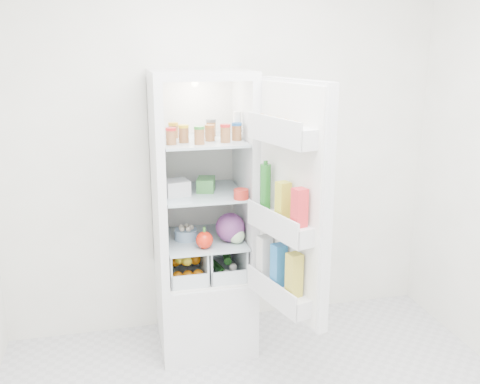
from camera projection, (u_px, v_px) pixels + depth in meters
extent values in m
cube|color=silver|center=(223.00, 143.00, 3.62)|extent=(3.00, 0.02, 2.60)
cube|color=white|center=(204.00, 307.00, 3.58)|extent=(0.60, 0.60, 0.50)
cube|color=white|center=(200.00, 74.00, 3.18)|extent=(0.60, 0.60, 0.05)
cube|color=white|center=(195.00, 170.00, 3.61)|extent=(0.60, 0.05, 1.25)
cube|color=white|center=(158.00, 183.00, 3.29)|extent=(0.05, 0.60, 1.25)
cube|color=white|center=(244.00, 178.00, 3.41)|extent=(0.05, 0.60, 1.25)
cube|color=white|center=(196.00, 171.00, 3.58)|extent=(0.50, 0.01, 1.25)
sphere|color=white|center=(195.00, 83.00, 3.39)|extent=(0.05, 0.05, 0.05)
cube|color=#ABC0C9|center=(204.00, 239.00, 3.43)|extent=(0.49, 0.53, 0.01)
cube|color=#ABC0C9|center=(203.00, 193.00, 3.35)|extent=(0.49, 0.53, 0.02)
cube|color=#ABC0C9|center=(202.00, 141.00, 3.26)|extent=(0.49, 0.53, 0.02)
cylinder|color=#B21919|center=(171.00, 137.00, 3.07)|extent=(0.06, 0.06, 0.08)
cylinder|color=gold|center=(184.00, 135.00, 3.14)|extent=(0.06, 0.06, 0.08)
cylinder|color=#267226|center=(199.00, 137.00, 3.08)|extent=(0.06, 0.06, 0.08)
cylinder|color=brown|center=(210.00, 134.00, 3.19)|extent=(0.06, 0.06, 0.08)
cylinder|color=#B21919|center=(225.00, 135.00, 3.14)|extent=(0.06, 0.06, 0.08)
cylinder|color=#194C8C|center=(237.00, 133.00, 3.21)|extent=(0.06, 0.06, 0.08)
cylinder|color=#BF8C19|center=(173.00, 131.00, 3.30)|extent=(0.06, 0.06, 0.08)
cylinder|color=#4C4C4C|center=(211.00, 129.00, 3.37)|extent=(0.06, 0.06, 0.08)
cylinder|color=white|center=(237.00, 125.00, 3.25)|extent=(0.06, 0.06, 0.17)
cube|color=silver|center=(176.00, 188.00, 3.25)|extent=(0.17, 0.17, 0.09)
cylinder|color=red|center=(241.00, 194.00, 3.17)|extent=(0.11, 0.11, 0.06)
cube|color=#3B813A|center=(206.00, 184.00, 3.34)|extent=(0.14, 0.17, 0.08)
sphere|color=#62215A|center=(230.00, 227.00, 3.35)|extent=(0.18, 0.18, 0.18)
sphere|color=red|center=(204.00, 240.00, 3.24)|extent=(0.11, 0.11, 0.11)
cylinder|color=#809FBF|center=(186.00, 234.00, 3.39)|extent=(0.15, 0.15, 0.07)
sphere|color=#B3D8A2|center=(236.00, 236.00, 3.32)|extent=(0.10, 0.10, 0.10)
sphere|color=orange|center=(178.00, 277.00, 3.32)|extent=(0.07, 0.07, 0.07)
sphere|color=orange|center=(188.00, 276.00, 3.34)|extent=(0.07, 0.07, 0.07)
sphere|color=orange|center=(198.00, 275.00, 3.35)|extent=(0.07, 0.07, 0.07)
sphere|color=orange|center=(175.00, 261.00, 3.42)|extent=(0.07, 0.07, 0.07)
sphere|color=orange|center=(185.00, 260.00, 3.44)|extent=(0.07, 0.07, 0.07)
sphere|color=orange|center=(195.00, 259.00, 3.45)|extent=(0.07, 0.07, 0.07)
sphere|color=yellow|center=(180.00, 259.00, 3.36)|extent=(0.06, 0.06, 0.06)
sphere|color=yellow|center=(189.00, 252.00, 3.48)|extent=(0.06, 0.06, 0.06)
sphere|color=yellow|center=(187.00, 261.00, 3.33)|extent=(0.06, 0.06, 0.06)
cylinder|color=#174618|center=(217.00, 267.00, 3.50)|extent=(0.09, 0.21, 0.05)
cylinder|color=#174618|center=(227.00, 256.00, 3.55)|extent=(0.08, 0.21, 0.05)
sphere|color=white|center=(226.00, 274.00, 3.39)|extent=(0.05, 0.05, 0.05)
sphere|color=white|center=(233.00, 267.00, 3.42)|extent=(0.05, 0.05, 0.05)
cube|color=white|center=(294.00, 201.00, 2.89)|extent=(0.22, 0.59, 1.30)
cube|color=white|center=(289.00, 202.00, 2.88)|extent=(0.16, 0.54, 1.26)
cube|color=silver|center=(282.00, 134.00, 2.76)|extent=(0.24, 0.51, 0.10)
cube|color=silver|center=(280.00, 225.00, 2.89)|extent=(0.24, 0.51, 0.10)
cube|color=silver|center=(279.00, 293.00, 2.99)|extent=(0.24, 0.51, 0.10)
sphere|color=#9A7645|center=(295.00, 125.00, 2.64)|extent=(0.05, 0.05, 0.05)
sphere|color=#9A7645|center=(286.00, 123.00, 2.70)|extent=(0.05, 0.05, 0.05)
sphere|color=#9A7645|center=(277.00, 121.00, 2.77)|extent=(0.05, 0.05, 0.05)
sphere|color=#9A7645|center=(269.00, 119.00, 2.84)|extent=(0.05, 0.05, 0.05)
sphere|color=#9A7645|center=(261.00, 118.00, 2.91)|extent=(0.05, 0.05, 0.05)
cylinder|color=#1B611E|center=(265.00, 187.00, 2.96)|extent=(0.06, 0.06, 0.26)
cube|color=gold|center=(283.00, 200.00, 2.82)|extent=(0.08, 0.08, 0.20)
cube|color=red|center=(299.00, 208.00, 2.69)|extent=(0.08, 0.08, 0.20)
cube|color=silver|center=(264.00, 256.00, 3.07)|extent=(0.09, 0.09, 0.24)
cube|color=#2571B9|center=(279.00, 265.00, 2.95)|extent=(0.09, 0.09, 0.24)
cube|color=gold|center=(294.00, 275.00, 2.82)|extent=(0.09, 0.09, 0.24)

